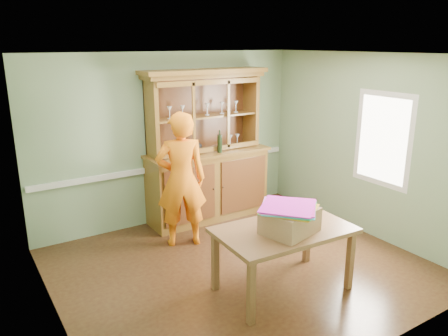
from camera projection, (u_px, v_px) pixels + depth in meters
floor at (240, 267)px, 5.71m from camera, size 4.50×4.50×0.00m
ceiling at (243, 54)px, 4.96m from camera, size 4.50×4.50×0.00m
wall_back at (170, 139)px, 6.96m from camera, size 4.50×0.00×4.50m
wall_left at (48, 203)px, 4.17m from camera, size 0.00×4.00×4.00m
wall_right at (366, 146)px, 6.49m from camera, size 0.00×4.00×4.00m
wall_front at (375, 223)px, 3.71m from camera, size 4.50×0.00×4.50m
chair_rail at (172, 166)px, 7.06m from camera, size 4.41×0.05×0.08m
framed_map at (42, 175)px, 4.37m from camera, size 0.03×0.60×0.46m
window_panel at (383, 140)px, 6.20m from camera, size 0.03×0.96×1.36m
china_hutch at (207, 168)px, 7.13m from camera, size 2.07×0.68×2.43m
dining_table at (284, 236)px, 5.03m from camera, size 1.60×1.00×0.78m
cardboard_box at (290, 221)px, 4.87m from camera, size 0.68×0.60×0.27m
kite_stack at (289, 208)px, 4.81m from camera, size 0.79×0.79×0.05m
person at (181, 180)px, 6.13m from camera, size 0.82×0.68×1.94m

